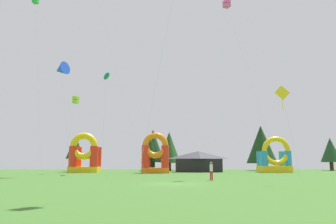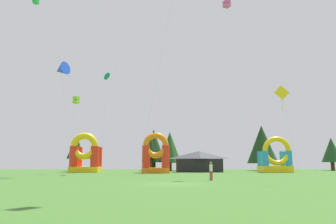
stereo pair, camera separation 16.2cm
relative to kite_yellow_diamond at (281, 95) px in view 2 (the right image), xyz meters
name	(u,v)px [view 2 (the right image)]	position (x,y,z in m)	size (l,w,h in m)	color
ground_plane	(173,184)	(-8.84, 0.46, -7.16)	(120.00, 120.00, 0.00)	#3D6B28
kite_yellow_diamond	(281,95)	(0.00, 0.00, 0.00)	(1.31, 1.14, 7.67)	yellow
kite_pink_box	(227,4)	(-1.91, 10.33, 13.02)	(3.30, 7.57, 20.67)	#EA599E
kite_blue_delta	(61,70)	(-22.51, 15.82, 6.39)	(2.53, 3.60, 14.54)	blue
kite_lime_box	(76,100)	(-22.79, 25.59, 4.25)	(2.34, 1.44, 11.97)	#8CD826
kite_green_box	(36,2)	(-27.66, 19.44, 17.56)	(0.91, 5.38, 25.23)	green
kite_teal_parafoil	(107,76)	(-17.73, 23.34, 7.57)	(1.84, 5.06, 15.36)	#0C7F7A
person_far_side	(211,169)	(-4.97, 5.59, -6.13)	(0.42, 0.42, 1.74)	#B21E26
inflatable_blue_arch	(85,157)	(-22.42, 32.47, -4.59)	(4.95, 4.95, 6.79)	yellow
inflatable_yellow_castle	(156,157)	(-10.19, 28.14, -4.64)	(4.36, 4.20, 6.46)	orange
inflatable_red_slide	(275,160)	(10.30, 30.28, -5.04)	(5.11, 3.80, 6.09)	yellow
festival_tent	(199,162)	(-2.45, 33.41, -5.31)	(7.97, 3.71, 3.71)	black
tree_row_2	(76,147)	(-26.36, 41.98, -2.35)	(3.58, 3.58, 7.27)	#4C331E
tree_row_3	(151,147)	(-11.17, 41.98, -2.29)	(2.82, 2.82, 7.29)	#4C331E
tree_row_4	(154,146)	(-10.63, 45.80, -1.90)	(5.08, 5.08, 8.83)	#4C331E
tree_row_5	(170,149)	(-7.30, 41.80, -2.74)	(3.47, 3.47, 7.31)	#4C331E
tree_row_6	(170,147)	(-7.23, 43.21, -2.21)	(4.52, 4.52, 8.05)	#4C331E
tree_row_7	(262,144)	(12.14, 42.77, -1.70)	(6.35, 6.35, 9.45)	#4C331E
tree_row_8	(332,150)	(27.55, 43.83, -2.81)	(4.27, 4.27, 6.99)	#4C331E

